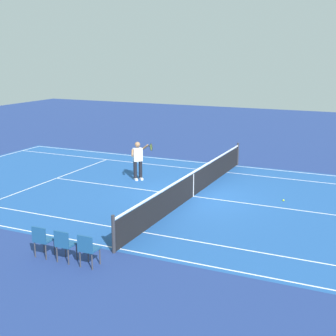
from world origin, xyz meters
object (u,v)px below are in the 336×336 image
Objects in this scene: tennis_player_near at (138,159)px; spectator_chair_0 at (88,248)px; spectator_chair_1 at (64,243)px; tennis_net at (193,184)px; tennis_ball at (284,200)px; spectator_chair_2 at (42,239)px.

spectator_chair_0 is at bearing 109.74° from tennis_player_near.
tennis_net is at bearing -97.11° from spectator_chair_1.
tennis_net is 177.27× the size of tennis_ball.
tennis_net is 13.30× the size of spectator_chair_0.
tennis_net is at bearing 14.44° from tennis_ball.
spectator_chair_0 is 1.44m from spectator_chair_2.
tennis_ball is (-3.25, -0.84, -0.46)m from tennis_net.
tennis_ball is 9.07m from spectator_chair_2.
tennis_player_near is at bearing -74.90° from spectator_chair_1.
tennis_net is 13.30× the size of spectator_chair_1.
spectator_chair_2 is (-1.47, 8.11, -0.41)m from tennis_player_near.
tennis_player_near is 6.37m from tennis_ball.
tennis_net is 3.33m from tennis_player_near.
tennis_ball is (-6.29, 0.44, -0.90)m from tennis_player_near.
spectator_chair_1 is (0.85, 6.83, 0.03)m from tennis_net.
spectator_chair_2 is at bearing 77.03° from tennis_net.
tennis_player_near is at bearing -4.03° from tennis_ball.
tennis_player_near is (3.04, -1.28, 0.44)m from tennis_net.
tennis_player_near is 8.25m from spectator_chair_2.
spectator_chair_0 is at bearing 180.00° from spectator_chair_1.
spectator_chair_2 is at bearing 57.82° from tennis_ball.
spectator_chair_1 is (0.72, 0.00, 0.00)m from spectator_chair_0.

